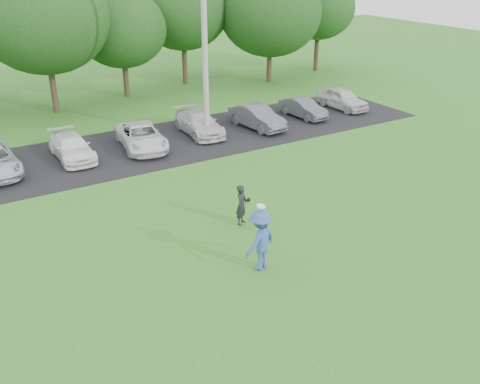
% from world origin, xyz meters
% --- Properties ---
extents(ground, '(100.00, 100.00, 0.00)m').
position_xyz_m(ground, '(0.00, 0.00, 0.00)').
color(ground, '#347120').
rests_on(ground, ground).
extents(parking_lot, '(32.00, 6.50, 0.03)m').
position_xyz_m(parking_lot, '(0.00, 13.00, 0.01)').
color(parking_lot, black).
rests_on(parking_lot, ground).
extents(utility_pole, '(0.28, 0.28, 10.88)m').
position_xyz_m(utility_pole, '(3.42, 12.41, 5.44)').
color(utility_pole, '#9D9E98').
rests_on(utility_pole, ground).
extents(frisbee_player, '(1.45, 1.13, 2.20)m').
position_xyz_m(frisbee_player, '(-0.95, 0.75, 0.99)').
color(frisbee_player, '#37539C').
rests_on(frisbee_player, ground).
extents(camera_bystander, '(0.65, 0.62, 1.51)m').
position_xyz_m(camera_bystander, '(0.10, 3.55, 0.75)').
color(camera_bystander, black).
rests_on(camera_bystander, ground).
extents(parked_cars, '(28.09, 4.73, 1.24)m').
position_xyz_m(parked_cars, '(-0.42, 13.09, 0.62)').
color(parked_cars, '#5B5E63').
rests_on(parked_cars, parking_lot).
extents(tree_row, '(42.39, 9.85, 8.64)m').
position_xyz_m(tree_row, '(1.51, 22.76, 4.91)').
color(tree_row, '#38281C').
rests_on(tree_row, ground).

